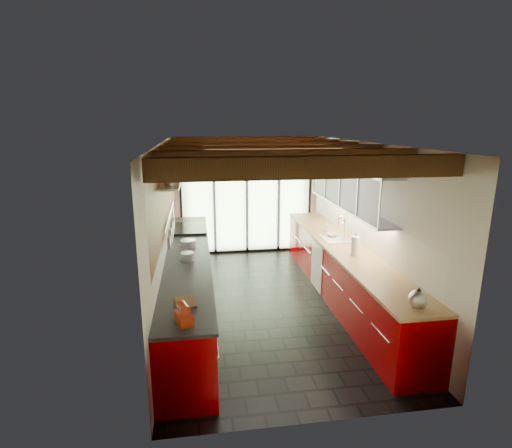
# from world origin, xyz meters

# --- Properties ---
(ground) EXTENTS (5.50, 5.50, 0.00)m
(ground) POSITION_xyz_m (0.00, 0.00, 0.00)
(ground) COLOR black
(ground) RESTS_ON ground
(room_shell) EXTENTS (5.50, 5.50, 5.50)m
(room_shell) POSITION_xyz_m (0.00, 0.00, 1.65)
(room_shell) COLOR silver
(room_shell) RESTS_ON ground
(ceiling_beams) EXTENTS (3.14, 5.06, 4.90)m
(ceiling_beams) POSITION_xyz_m (-0.00, 0.38, 2.46)
(ceiling_beams) COLOR #593316
(ceiling_beams) RESTS_ON ground
(glass_door) EXTENTS (2.95, 0.10, 2.90)m
(glass_door) POSITION_xyz_m (0.00, 2.69, 1.66)
(glass_door) COLOR #C6EAAD
(glass_door) RESTS_ON ground
(left_counter) EXTENTS (0.68, 5.00, 0.92)m
(left_counter) POSITION_xyz_m (-1.28, 0.00, 0.46)
(left_counter) COLOR #9B0002
(left_counter) RESTS_ON ground
(range_stove) EXTENTS (0.66, 0.90, 0.97)m
(range_stove) POSITION_xyz_m (-1.28, 1.45, 0.47)
(range_stove) COLOR silver
(range_stove) RESTS_ON ground
(right_counter) EXTENTS (0.68, 5.00, 0.92)m
(right_counter) POSITION_xyz_m (1.27, 0.00, 0.46)
(right_counter) COLOR #9B0002
(right_counter) RESTS_ON ground
(sink_assembly) EXTENTS (0.45, 0.52, 0.43)m
(sink_assembly) POSITION_xyz_m (1.29, 0.40, 0.96)
(sink_assembly) COLOR silver
(sink_assembly) RESTS_ON right_counter
(upper_cabinets_right) EXTENTS (0.34, 3.00, 3.00)m
(upper_cabinets_right) POSITION_xyz_m (1.43, 0.30, 1.85)
(upper_cabinets_right) COLOR silver
(upper_cabinets_right) RESTS_ON ground
(left_wall_fixtures) EXTENTS (0.28, 2.60, 0.96)m
(left_wall_fixtures) POSITION_xyz_m (-1.47, 0.14, 1.88)
(left_wall_fixtures) COLOR silver
(left_wall_fixtures) RESTS_ON ground
(stand_mixer) EXTENTS (0.21, 0.28, 0.22)m
(stand_mixer) POSITION_xyz_m (-1.27, -2.22, 1.01)
(stand_mixer) COLOR #B22D0E
(stand_mixer) RESTS_ON left_counter
(pot_large) EXTENTS (0.20, 0.20, 0.12)m
(pot_large) POSITION_xyz_m (-1.27, -0.32, 0.98)
(pot_large) COLOR silver
(pot_large) RESTS_ON left_counter
(pot_small) EXTENTS (0.28, 0.28, 0.10)m
(pot_small) POSITION_xyz_m (-1.27, 0.42, 0.97)
(pot_small) COLOR silver
(pot_small) RESTS_ON left_counter
(cutting_board) EXTENTS (0.27, 0.34, 0.03)m
(cutting_board) POSITION_xyz_m (-1.27, -1.78, 0.93)
(cutting_board) COLOR brown
(cutting_board) RESTS_ON left_counter
(kettle) EXTENTS (0.26, 0.29, 0.25)m
(kettle) POSITION_xyz_m (1.27, -2.25, 1.03)
(kettle) COLOR silver
(kettle) RESTS_ON right_counter
(paper_towel) EXTENTS (0.15, 0.15, 0.35)m
(paper_towel) POSITION_xyz_m (1.27, -0.45, 1.07)
(paper_towel) COLOR white
(paper_towel) RESTS_ON right_counter
(soap_bottle) EXTENTS (0.11, 0.11, 0.19)m
(soap_bottle) POSITION_xyz_m (1.27, 0.96, 1.01)
(soap_bottle) COLOR silver
(soap_bottle) RESTS_ON right_counter
(bowl) EXTENTS (0.23, 0.23, 0.05)m
(bowl) POSITION_xyz_m (1.27, 0.59, 0.94)
(bowl) COLOR silver
(bowl) RESTS_ON right_counter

